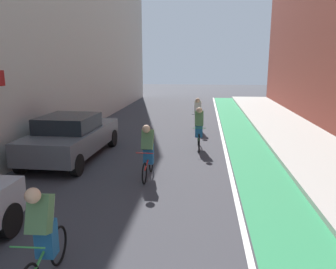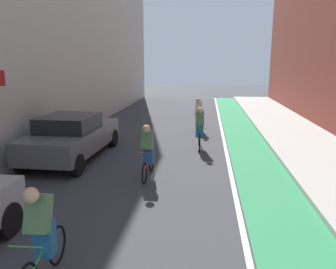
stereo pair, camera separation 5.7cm
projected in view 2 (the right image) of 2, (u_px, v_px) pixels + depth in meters
The scene contains 9 objects.
ground_plane at pixel (164, 150), 12.58m from camera, with size 75.93×75.93×0.00m, color #38383D.
bike_lane_paint at pixel (245, 140), 14.15m from camera, with size 1.60×34.51×0.00m, color #2D8451.
lane_divider_stripe at pixel (224, 140), 14.25m from camera, with size 0.12×34.51×0.00m, color white.
sidewalk_right at pixel (303, 140), 13.87m from camera, with size 3.11×34.51×0.14m, color #A8A59E.
parked_sedan_gray at pixel (72, 136), 11.39m from camera, with size 2.05×4.68×1.53m.
cyclist_lead at pixel (41, 231), 4.86m from camera, with size 0.48×1.69×1.60m.
cyclist_mid at pixel (148, 150), 9.46m from camera, with size 0.48×1.65×1.58m.
cyclist_trailing at pixel (200, 127), 12.65m from camera, with size 0.48×1.75×1.63m.
cyclist_far at pixel (199, 114), 15.92m from camera, with size 0.48×1.73×1.62m.
Camera 2 is at (1.56, 1.20, 3.27)m, focal length 35.55 mm.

